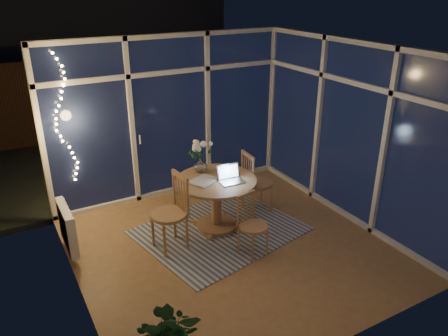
{
  "coord_description": "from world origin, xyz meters",
  "views": [
    {
      "loc": [
        -2.55,
        -4.31,
        3.34
      ],
      "look_at": [
        0.02,
        0.25,
        1.07
      ],
      "focal_mm": 35.0,
      "sensor_mm": 36.0,
      "label": 1
    }
  ],
  "objects": [
    {
      "name": "chair_front",
      "position": [
        0.17,
        -0.25,
        0.42
      ],
      "size": [
        0.45,
        0.45,
        0.84
      ],
      "primitive_type": "cube",
      "rotation": [
        0.0,
        0.0,
        0.19
      ],
      "color": "olive",
      "rests_on": "floor"
    },
    {
      "name": "wall_back",
      "position": [
        0.0,
        2.0,
        1.3
      ],
      "size": [
        4.0,
        0.04,
        2.6
      ],
      "primitive_type": "cube",
      "color": "beige",
      "rests_on": "floor"
    },
    {
      "name": "chair_left",
      "position": [
        -0.73,
        0.39,
        0.53
      ],
      "size": [
        0.54,
        0.54,
        1.06
      ],
      "primitive_type": "cube",
      "rotation": [
        0.0,
        0.0,
        -1.47
      ],
      "color": "olive",
      "rests_on": "floor"
    },
    {
      "name": "garden_fence",
      "position": [
        0.0,
        5.5,
        0.9
      ],
      "size": [
        11.0,
        0.08,
        1.8
      ],
      "primitive_type": "cube",
      "color": "#391D15",
      "rests_on": "ground"
    },
    {
      "name": "fairy_lights",
      "position": [
        -1.65,
        1.88,
        1.52
      ],
      "size": [
        0.24,
        0.1,
        1.85
      ],
      "primitive_type": null,
      "color": "#FBBE64",
      "rests_on": "window_wall_back"
    },
    {
      "name": "laptop",
      "position": [
        0.2,
        0.36,
        0.89
      ],
      "size": [
        0.35,
        0.3,
        0.24
      ],
      "primitive_type": null,
      "rotation": [
        0.0,
        0.0,
        -0.07
      ],
      "color": "silver",
      "rests_on": "dining_table"
    },
    {
      "name": "rug",
      "position": [
        0.05,
        0.44,
        0.01
      ],
      "size": [
        2.45,
        2.12,
        0.01
      ],
      "primitive_type": "cube",
      "rotation": [
        0.0,
        0.0,
        0.2
      ],
      "color": "beige",
      "rests_on": "floor"
    },
    {
      "name": "phone",
      "position": [
        0.1,
        0.44,
        0.78
      ],
      "size": [
        0.11,
        0.07,
        0.01
      ],
      "primitive_type": "cube",
      "rotation": [
        0.0,
        0.0,
        0.16
      ],
      "color": "black",
      "rests_on": "dining_table"
    },
    {
      "name": "dining_table",
      "position": [
        0.05,
        0.54,
        0.39
      ],
      "size": [
        1.34,
        1.34,
        0.77
      ],
      "primitive_type": "cylinder",
      "rotation": [
        0.0,
        0.0,
        0.2
      ],
      "color": "olive",
      "rests_on": "floor"
    },
    {
      "name": "neighbour_roof",
      "position": [
        0.3,
        8.5,
        2.2
      ],
      "size": [
        7.0,
        3.0,
        2.2
      ],
      "primitive_type": "cube",
      "color": "#32343C",
      "rests_on": "ground"
    },
    {
      "name": "radiator",
      "position": [
        -1.94,
        0.9,
        0.4
      ],
      "size": [
        0.1,
        0.7,
        0.58
      ],
      "primitive_type": "cube",
      "color": "silver",
      "rests_on": "wall_left"
    },
    {
      "name": "wall_left",
      "position": [
        -2.0,
        0.0,
        1.3
      ],
      "size": [
        0.04,
        4.0,
        2.6
      ],
      "primitive_type": "cube",
      "color": "beige",
      "rests_on": "floor"
    },
    {
      "name": "garden_shrubs",
      "position": [
        -0.8,
        3.4,
        0.45
      ],
      "size": [
        0.9,
        0.9,
        0.9
      ],
      "primitive_type": "sphere",
      "color": "black",
      "rests_on": "ground"
    },
    {
      "name": "garden_patio",
      "position": [
        0.5,
        5.0,
        -0.06
      ],
      "size": [
        12.0,
        6.0,
        0.1
      ],
      "primitive_type": "cube",
      "color": "black",
      "rests_on": "ground"
    },
    {
      "name": "ceiling",
      "position": [
        0.0,
        0.0,
        2.6
      ],
      "size": [
        4.0,
        4.0,
        0.0
      ],
      "primitive_type": "plane",
      "color": "white",
      "rests_on": "wall_back"
    },
    {
      "name": "wall_front",
      "position": [
        0.0,
        -2.0,
        1.3
      ],
      "size": [
        4.0,
        0.04,
        2.6
      ],
      "primitive_type": "cube",
      "color": "beige",
      "rests_on": "floor"
    },
    {
      "name": "chair_right",
      "position": [
        0.84,
        0.67,
        0.51
      ],
      "size": [
        0.5,
        0.5,
        1.01
      ],
      "primitive_type": "cube",
      "rotation": [
        0.0,
        0.0,
        1.5
      ],
      "color": "olive",
      "rests_on": "floor"
    },
    {
      "name": "newspapers",
      "position": [
        -0.14,
        0.56,
        0.79
      ],
      "size": [
        0.41,
        0.35,
        0.02
      ],
      "primitive_type": "cube",
      "rotation": [
        0.0,
        0.0,
        0.32
      ],
      "color": "silver",
      "rests_on": "dining_table"
    },
    {
      "name": "floor",
      "position": [
        0.0,
        0.0,
        0.0
      ],
      "size": [
        4.0,
        4.0,
        0.0
      ],
      "primitive_type": "plane",
      "color": "olive",
      "rests_on": "ground"
    },
    {
      "name": "window_wall_back",
      "position": [
        0.0,
        1.96,
        1.3
      ],
      "size": [
        4.0,
        0.1,
        2.6
      ],
      "primitive_type": "cube",
      "color": "white",
      "rests_on": "floor"
    },
    {
      "name": "window_wall_right",
      "position": [
        1.96,
        0.0,
        1.3
      ],
      "size": [
        0.1,
        4.0,
        2.6
      ],
      "primitive_type": "cube",
      "color": "white",
      "rests_on": "floor"
    },
    {
      "name": "flower_vase",
      "position": [
        -0.02,
        0.88,
        0.88
      ],
      "size": [
        0.24,
        0.24,
        0.21
      ],
      "primitive_type": "imported",
      "rotation": [
        0.0,
        0.0,
        0.2
      ],
      "color": "white",
      "rests_on": "dining_table"
    },
    {
      "name": "bowl",
      "position": [
        0.27,
        0.75,
        0.79
      ],
      "size": [
        0.18,
        0.18,
        0.04
      ],
      "primitive_type": "imported",
      "rotation": [
        0.0,
        0.0,
        0.2
      ],
      "color": "silver",
      "rests_on": "dining_table"
    },
    {
      "name": "wall_right",
      "position": [
        2.0,
        0.0,
        1.3
      ],
      "size": [
        0.04,
        4.0,
        2.6
      ],
      "primitive_type": "cube",
      "color": "beige",
      "rests_on": "floor"
    }
  ]
}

